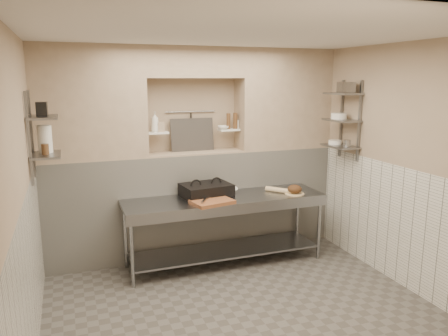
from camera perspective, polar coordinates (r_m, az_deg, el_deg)
name	(u,v)px	position (r m, az deg, el deg)	size (l,w,h in m)	color
floor	(243,315)	(4.86, 2.44, -18.58)	(4.00, 3.90, 0.10)	#46423E
ceiling	(245,28)	(4.23, 2.79, 17.77)	(4.00, 3.90, 0.10)	silver
wall_left	(16,200)	(4.03, -25.50, -3.85)	(0.10, 3.90, 2.80)	tan
wall_right	(409,167)	(5.43, 23.00, 0.12)	(0.10, 3.90, 2.80)	tan
wall_back	(190,150)	(6.18, -4.52, 2.31)	(4.00, 0.10, 2.80)	tan
wall_front	(379,258)	(2.67, 19.56, -10.97)	(4.00, 0.10, 2.80)	tan
backwall_lower	(195,203)	(6.10, -3.79, -4.55)	(4.00, 0.40, 1.40)	silver
alcove_sill	(194,152)	(5.94, -3.88, 2.04)	(1.30, 0.40, 0.02)	tan
backwall_pillar_left	(90,103)	(5.65, -17.13, 8.11)	(1.35, 0.40, 1.40)	tan
backwall_pillar_right	(283,100)	(6.36, 7.72, 8.85)	(1.35, 0.40, 1.40)	tan
backwall_header	(193,62)	(5.86, -4.04, 13.59)	(1.30, 0.40, 0.40)	tan
wainscot_left	(32,277)	(4.25, -23.83, -12.94)	(0.02, 3.90, 1.40)	silver
wainscot_right	(400,226)	(5.56, 21.97, -7.00)	(0.02, 3.90, 1.40)	silver
alcove_shelf_left	(157,133)	(5.78, -8.69, 4.58)	(0.28, 0.16, 0.03)	white
alcove_shelf_right	(229,130)	(6.06, 0.65, 5.02)	(0.28, 0.16, 0.03)	white
utensil_rail	(190,112)	(6.04, -4.40, 7.35)	(0.02, 0.02, 0.70)	gray
hanging_steel	(191,124)	(6.03, -4.32, 5.73)	(0.02, 0.02, 0.30)	black
splash_panel	(192,135)	(6.00, -4.17, 4.36)	(0.60, 0.02, 0.45)	#383330
shelf_rail_left_a	(32,135)	(5.18, -23.83, 4.02)	(0.03, 0.03, 0.95)	slate
shelf_rail_left_b	(29,139)	(4.78, -24.12, 3.44)	(0.03, 0.03, 0.95)	slate
wall_shelf_left_lower	(46,155)	(5.00, -22.24, 1.59)	(0.30, 0.50, 0.03)	slate
wall_shelf_left_upper	(43,117)	(4.95, -22.60, 6.15)	(0.30, 0.50, 0.03)	slate
shelf_rail_right_a	(341,119)	(6.29, 15.08, 6.24)	(0.03, 0.03, 1.05)	slate
shelf_rail_right_b	(359,121)	(5.97, 17.27, 5.85)	(0.03, 0.03, 1.05)	slate
wall_shelf_right_lower	(340,146)	(6.09, 14.93, 2.77)	(0.30, 0.50, 0.03)	slate
wall_shelf_right_mid	(342,120)	(6.05, 15.10, 6.04)	(0.30, 0.50, 0.03)	slate
wall_shelf_right_upper	(343,94)	(6.03, 15.28, 9.35)	(0.30, 0.50, 0.03)	slate
prep_table	(225,217)	(5.67, 0.15, -6.39)	(2.60, 0.70, 0.90)	gray
panini_press	(206,190)	(5.62, -2.34, -2.93)	(0.66, 0.52, 0.17)	black
cutting_board	(212,202)	(5.33, -1.57, -4.44)	(0.49, 0.34, 0.04)	brown
knife_blade	(213,196)	(5.47, -1.47, -3.73)	(0.24, 0.03, 0.01)	gray
tongs	(205,199)	(5.31, -2.53, -4.11)	(0.03, 0.03, 0.29)	gray
mixing_bowl	(229,190)	(5.85, 0.69, -2.90)	(0.23, 0.23, 0.06)	white
rolling_pin	(281,190)	(5.87, 7.43, -2.90)	(0.07, 0.07, 0.43)	tan
bread_board	(294,194)	(5.83, 9.19, -3.33)	(0.25, 0.25, 0.01)	tan
bread_loaf	(295,189)	(5.81, 9.21, -2.73)	(0.19, 0.19, 0.11)	#4C2D19
bottle_soap	(155,122)	(5.76, -9.01, 5.97)	(0.10, 0.10, 0.26)	white
jar_alcove	(161,127)	(5.77, -8.26, 5.34)	(0.08, 0.08, 0.13)	tan
bowl_alcove	(223,128)	(6.00, -0.11, 5.31)	(0.15, 0.15, 0.05)	white
condiment_a	(235,121)	(6.06, 1.49, 6.19)	(0.06, 0.06, 0.22)	#4F331D
condiment_b	(228,121)	(6.03, 0.58, 6.14)	(0.05, 0.05, 0.22)	#4F331D
condiment_c	(237,124)	(6.13, 1.74, 5.77)	(0.07, 0.07, 0.12)	white
jug_left	(45,139)	(5.07, -22.35, 3.53)	(0.15, 0.15, 0.29)	white
jar_left	(45,149)	(4.95, -22.32, 2.29)	(0.07, 0.07, 0.11)	#4F331D
box_left_upper	(42,109)	(4.89, -22.70, 7.10)	(0.11, 0.11, 0.15)	black
bowl_right	(335,142)	(6.18, 14.30, 3.30)	(0.18, 0.18, 0.05)	white
canister_right	(347,143)	(5.96, 15.78, 3.11)	(0.09, 0.09, 0.09)	gray
bowl_right_mid	(339,116)	(6.10, 14.77, 6.59)	(0.21, 0.21, 0.08)	white
basket_right	(346,87)	(5.97, 15.66, 10.10)	(0.18, 0.22, 0.14)	gray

